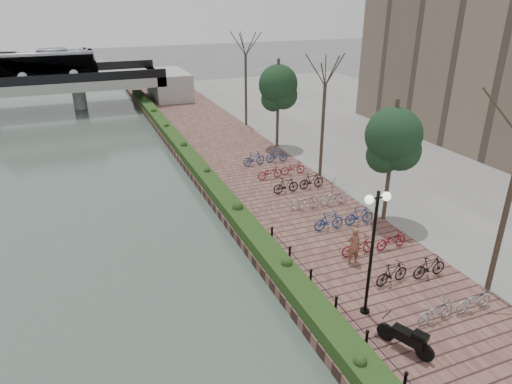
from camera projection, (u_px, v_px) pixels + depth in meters
promenade at (256, 179)px, 30.68m from camera, size 8.00×75.00×0.50m
inland_pavement at (443, 151)px, 36.15m from camera, size 24.00×75.00×0.50m
hedge at (197, 166)px, 31.42m from camera, size 1.10×56.00×0.60m
chain_fence at (350, 322)px, 16.35m from camera, size 0.10×14.10×0.70m
lamppost at (374, 228)px, 16.00m from camera, size 1.02×0.32×5.03m
motorcycle at (405, 337)px, 15.37m from camera, size 1.21×1.82×1.10m
pedestrian at (354, 245)px, 20.32m from camera, size 0.70×0.51×1.77m
bicycle_parking at (333, 209)px, 24.66m from camera, size 2.40×19.89×1.00m
street_trees at (351, 143)px, 26.58m from camera, size 3.20×37.12×6.80m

